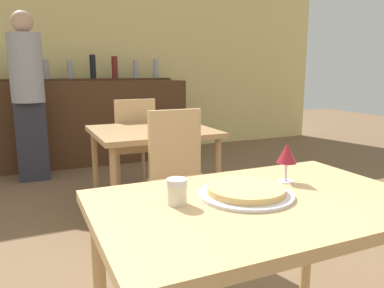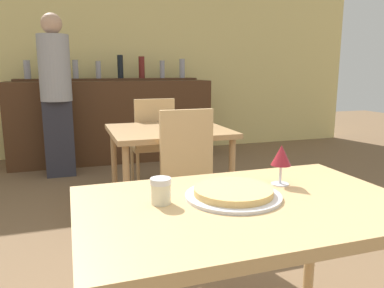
% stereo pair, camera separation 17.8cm
% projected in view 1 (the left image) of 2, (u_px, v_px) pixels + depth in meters
% --- Properties ---
extents(wall_back, '(8.00, 0.05, 2.80)m').
position_uv_depth(wall_back, '(77.00, 56.00, 5.17)').
color(wall_back, '#EAD684').
rests_on(wall_back, ground_plane).
extents(dining_table_near, '(1.15, 0.73, 0.76)m').
position_uv_depth(dining_table_near, '(258.00, 223.00, 1.33)').
color(dining_table_near, tan).
rests_on(dining_table_near, ground_plane).
extents(dining_table_far, '(0.93, 0.86, 0.74)m').
position_uv_depth(dining_table_far, '(153.00, 139.00, 3.04)').
color(dining_table_far, '#A87F51').
rests_on(dining_table_far, ground_plane).
extents(bar_counter, '(2.60, 0.56, 1.07)m').
position_uv_depth(bar_counter, '(86.00, 122.00, 4.88)').
color(bar_counter, '#4C2D19').
rests_on(bar_counter, ground_plane).
extents(bar_back_shelf, '(2.39, 0.24, 0.34)m').
position_uv_depth(bar_back_shelf, '(82.00, 75.00, 4.89)').
color(bar_back_shelf, '#4C2D19').
rests_on(bar_back_shelf, bar_counter).
extents(chair_far_side_front, '(0.40, 0.40, 0.94)m').
position_uv_depth(chair_far_side_front, '(181.00, 170.00, 2.53)').
color(chair_far_side_front, tan).
rests_on(chair_far_side_front, ground_plane).
extents(chair_far_side_back, '(0.40, 0.40, 0.94)m').
position_uv_depth(chair_far_side_back, '(133.00, 140.00, 3.60)').
color(chair_far_side_back, tan).
rests_on(chair_far_side_back, ground_plane).
extents(pizza_tray, '(0.34, 0.34, 0.04)m').
position_uv_depth(pizza_tray, '(246.00, 192.00, 1.35)').
color(pizza_tray, silver).
rests_on(pizza_tray, dining_table_near).
extents(cheese_shaker, '(0.07, 0.07, 0.09)m').
position_uv_depth(cheese_shaker, '(177.00, 191.00, 1.26)').
color(cheese_shaker, beige).
rests_on(cheese_shaker, dining_table_near).
extents(person_standing, '(0.34, 0.34, 1.81)m').
position_uv_depth(person_standing, '(28.00, 91.00, 4.00)').
color(person_standing, '#2D2D38').
rests_on(person_standing, ground_plane).
extents(wine_glass, '(0.08, 0.08, 0.16)m').
position_uv_depth(wine_glass, '(287.00, 154.00, 1.50)').
color(wine_glass, silver).
rests_on(wine_glass, dining_table_near).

